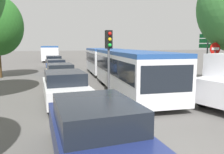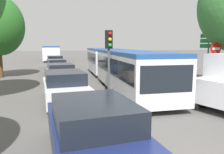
{
  "view_description": "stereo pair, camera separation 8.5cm",
  "coord_description": "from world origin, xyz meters",
  "px_view_note": "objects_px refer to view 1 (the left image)",
  "views": [
    {
      "loc": [
        -2.72,
        -4.43,
        2.69
      ],
      "look_at": [
        0.2,
        5.21,
        1.2
      ],
      "focal_mm": 35.0,
      "sensor_mm": 36.0,
      "label": 1
    },
    {
      "loc": [
        -2.64,
        -4.46,
        2.69
      ],
      "look_at": [
        0.2,
        5.21,
        1.2
      ],
      "focal_mm": 35.0,
      "sensor_mm": 36.0,
      "label": 2
    }
  ],
  "objects_px": {
    "queued_car_tan": "(60,74)",
    "direction_sign_post": "(208,47)",
    "city_bus_rear": "(51,52)",
    "articulated_bus": "(116,64)",
    "queued_car_navy": "(95,132)",
    "queued_car_blue": "(56,67)",
    "no_entry_sign": "(214,59)",
    "queued_car_black": "(54,62)",
    "queued_car_white": "(65,87)",
    "traffic_light": "(109,49)"
  },
  "relations": [
    {
      "from": "queued_car_white",
      "to": "queued_car_black",
      "type": "height_order",
      "value": "queued_car_white"
    },
    {
      "from": "queued_car_black",
      "to": "city_bus_rear",
      "type": "bearing_deg",
      "value": -2.13
    },
    {
      "from": "queued_car_black",
      "to": "direction_sign_post",
      "type": "relative_size",
      "value": 1.16
    },
    {
      "from": "queued_car_white",
      "to": "queued_car_blue",
      "type": "distance_m",
      "value": 10.76
    },
    {
      "from": "city_bus_rear",
      "to": "queued_car_tan",
      "type": "height_order",
      "value": "city_bus_rear"
    },
    {
      "from": "queued_car_tan",
      "to": "no_entry_sign",
      "type": "xyz_separation_m",
      "value": [
        8.31,
        -4.96,
        1.16
      ]
    },
    {
      "from": "queued_car_white",
      "to": "queued_car_tan",
      "type": "relative_size",
      "value": 1.05
    },
    {
      "from": "city_bus_rear",
      "to": "no_entry_sign",
      "type": "distance_m",
      "value": 31.01
    },
    {
      "from": "city_bus_rear",
      "to": "direction_sign_post",
      "type": "relative_size",
      "value": 3.24
    },
    {
      "from": "articulated_bus",
      "to": "queued_car_tan",
      "type": "xyz_separation_m",
      "value": [
        -3.86,
        0.39,
        -0.64
      ]
    },
    {
      "from": "no_entry_sign",
      "to": "queued_car_navy",
      "type": "bearing_deg",
      "value": -55.62
    },
    {
      "from": "no_entry_sign",
      "to": "queued_car_tan",
      "type": "bearing_deg",
      "value": -120.83
    },
    {
      "from": "articulated_bus",
      "to": "queued_car_black",
      "type": "xyz_separation_m",
      "value": [
        -3.9,
        11.56,
        -0.64
      ]
    },
    {
      "from": "city_bus_rear",
      "to": "queued_car_blue",
      "type": "bearing_deg",
      "value": -177.53
    },
    {
      "from": "queued_car_black",
      "to": "no_entry_sign",
      "type": "xyz_separation_m",
      "value": [
        8.35,
        -16.13,
        1.15
      ]
    },
    {
      "from": "city_bus_rear",
      "to": "queued_car_navy",
      "type": "bearing_deg",
      "value": -177.34
    },
    {
      "from": "queued_car_navy",
      "to": "direction_sign_post",
      "type": "xyz_separation_m",
      "value": [
        9.53,
        7.77,
        1.82
      ]
    },
    {
      "from": "city_bus_rear",
      "to": "queued_car_white",
      "type": "xyz_separation_m",
      "value": [
        -0.06,
        -29.99,
        -0.68
      ]
    },
    {
      "from": "no_entry_sign",
      "to": "direction_sign_post",
      "type": "xyz_separation_m",
      "value": [
        1.31,
        2.15,
        0.69
      ]
    },
    {
      "from": "no_entry_sign",
      "to": "direction_sign_post",
      "type": "relative_size",
      "value": 0.78
    },
    {
      "from": "articulated_bus",
      "to": "city_bus_rear",
      "type": "xyz_separation_m",
      "value": [
        -3.91,
        25.29,
        0.08
      ]
    },
    {
      "from": "city_bus_rear",
      "to": "queued_car_white",
      "type": "distance_m",
      "value": 30.0
    },
    {
      "from": "queued_car_tan",
      "to": "queued_car_blue",
      "type": "xyz_separation_m",
      "value": [
        -0.03,
        5.67,
        -0.03
      ]
    },
    {
      "from": "articulated_bus",
      "to": "queued_car_white",
      "type": "distance_m",
      "value": 6.19
    },
    {
      "from": "queued_car_tan",
      "to": "queued_car_blue",
      "type": "relative_size",
      "value": 1.05
    },
    {
      "from": "queued_car_blue",
      "to": "direction_sign_post",
      "type": "height_order",
      "value": "direction_sign_post"
    },
    {
      "from": "queued_car_white",
      "to": "no_entry_sign",
      "type": "relative_size",
      "value": 1.55
    },
    {
      "from": "queued_car_blue",
      "to": "city_bus_rear",
      "type": "bearing_deg",
      "value": -2.14
    },
    {
      "from": "queued_car_tan",
      "to": "direction_sign_post",
      "type": "xyz_separation_m",
      "value": [
        9.62,
        -2.8,
        1.85
      ]
    },
    {
      "from": "direction_sign_post",
      "to": "traffic_light",
      "type": "bearing_deg",
      "value": 2.84
    },
    {
      "from": "queued_car_white",
      "to": "traffic_light",
      "type": "bearing_deg",
      "value": -81.38
    },
    {
      "from": "queued_car_blue",
      "to": "queued_car_black",
      "type": "height_order",
      "value": "queued_car_black"
    },
    {
      "from": "traffic_light",
      "to": "queued_car_white",
      "type": "bearing_deg",
      "value": -86.0
    },
    {
      "from": "queued_car_tan",
      "to": "direction_sign_post",
      "type": "distance_m",
      "value": 10.19
    },
    {
      "from": "queued_car_blue",
      "to": "traffic_light",
      "type": "relative_size",
      "value": 1.16
    },
    {
      "from": "queued_car_white",
      "to": "city_bus_rear",
      "type": "bearing_deg",
      "value": -2.32
    },
    {
      "from": "articulated_bus",
      "to": "queued_car_blue",
      "type": "relative_size",
      "value": 4.04
    },
    {
      "from": "traffic_light",
      "to": "city_bus_rear",
      "type": "bearing_deg",
      "value": 177.41
    },
    {
      "from": "articulated_bus",
      "to": "city_bus_rear",
      "type": "distance_m",
      "value": 25.59
    },
    {
      "from": "city_bus_rear",
      "to": "direction_sign_post",
      "type": "height_order",
      "value": "direction_sign_post"
    },
    {
      "from": "articulated_bus",
      "to": "queued_car_black",
      "type": "relative_size",
      "value": 3.83
    },
    {
      "from": "queued_car_navy",
      "to": "queued_car_black",
      "type": "relative_size",
      "value": 1.03
    },
    {
      "from": "queued_car_blue",
      "to": "queued_car_black",
      "type": "relative_size",
      "value": 0.95
    },
    {
      "from": "queued_car_black",
      "to": "direction_sign_post",
      "type": "height_order",
      "value": "direction_sign_post"
    },
    {
      "from": "queued_car_navy",
      "to": "queued_car_blue",
      "type": "bearing_deg",
      "value": -1.73
    },
    {
      "from": "queued_car_blue",
      "to": "no_entry_sign",
      "type": "xyz_separation_m",
      "value": [
        8.35,
        -10.63,
        1.19
      ]
    },
    {
      "from": "queued_car_black",
      "to": "queued_car_blue",
      "type": "bearing_deg",
      "value": 177.84
    },
    {
      "from": "articulated_bus",
      "to": "city_bus_rear",
      "type": "height_order",
      "value": "city_bus_rear"
    },
    {
      "from": "city_bus_rear",
      "to": "queued_car_tan",
      "type": "bearing_deg",
      "value": -177.47
    },
    {
      "from": "articulated_bus",
      "to": "queued_car_blue",
      "type": "distance_m",
      "value": 7.23
    }
  ]
}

